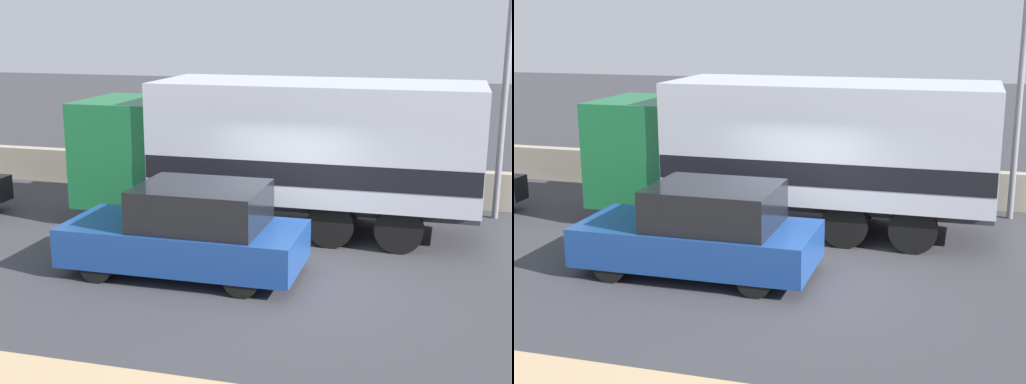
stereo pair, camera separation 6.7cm
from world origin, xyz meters
The scene contains 5 objects.
ground_plane centered at (0.00, 0.00, 0.00)m, with size 80.00×80.00×0.00m, color #38383D.
stone_wall_backdrop centered at (0.00, 5.79, 0.44)m, with size 60.00×0.35×0.88m.
street_lamp centered at (4.08, 5.01, 4.07)m, with size 0.56×0.28×7.04m.
box_truck centered at (-0.35, 2.99, 1.75)m, with size 8.43×2.55×3.13m.
car_hatchback centered at (-1.27, -0.19, 0.78)m, with size 4.15×1.83×1.61m.
Camera 1 is at (2.99, -11.31, 4.40)m, focal length 50.00 mm.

